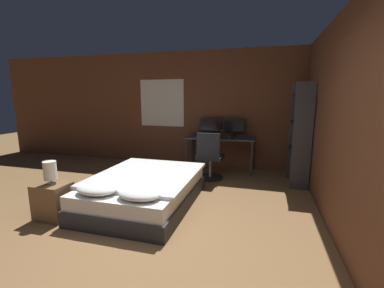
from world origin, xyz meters
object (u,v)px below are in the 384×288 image
at_px(monitor_left, 210,126).
at_px(bed, 144,190).
at_px(bedside_lamp, 50,171).
at_px(monitor_right, 234,126).
at_px(computer_mouse, 232,138).
at_px(office_chair, 210,160).
at_px(nightstand, 53,201).
at_px(desk, 220,141).
at_px(keyboard, 219,138).
at_px(bookshelf, 301,131).

bearing_deg(monitor_left, bed, -103.13).
distance_m(bedside_lamp, monitor_right, 3.76).
height_order(computer_mouse, office_chair, office_chair).
bearing_deg(computer_mouse, nightstand, -127.96).
xyz_separation_m(nightstand, monitor_left, (1.55, 3.11, 0.75)).
height_order(bed, desk, desk).
relative_size(monitor_left, office_chair, 0.50).
distance_m(bed, computer_mouse, 2.31).
height_order(monitor_right, office_chair, monitor_right).
bearing_deg(monitor_left, office_chair, -78.59).
bearing_deg(desk, computer_mouse, -34.65).
bearing_deg(keyboard, bed, -112.76).
xyz_separation_m(bedside_lamp, computer_mouse, (2.11, 2.71, 0.11)).
bearing_deg(bed, nightstand, -143.21).
bearing_deg(desk, monitor_right, 36.70).
height_order(bed, bookshelf, bookshelf).
xyz_separation_m(nightstand, bedside_lamp, (0.00, 0.00, 0.43)).
bearing_deg(desk, monitor_left, 143.30).
xyz_separation_m(monitor_right, keyboard, (-0.27, -0.40, -0.21)).
bearing_deg(bookshelf, computer_mouse, 165.25).
bearing_deg(office_chair, bed, -116.10).
relative_size(bedside_lamp, monitor_right, 0.65).
height_order(desk, monitor_left, monitor_left).
distance_m(nightstand, office_chair, 2.83).
relative_size(monitor_left, bookshelf, 0.25).
relative_size(desk, monitor_right, 3.16).
height_order(desk, bookshelf, bookshelf).
height_order(monitor_left, office_chair, monitor_left).
distance_m(nightstand, monitor_left, 3.55).
relative_size(desk, computer_mouse, 21.77).
relative_size(monitor_left, monitor_right, 1.00).
distance_m(bed, nightstand, 1.25).
relative_size(office_chair, bookshelf, 0.51).
distance_m(desk, bookshelf, 1.70).
xyz_separation_m(bedside_lamp, keyboard, (1.82, 2.71, 0.10)).
xyz_separation_m(bed, desk, (0.82, 2.15, 0.44)).
relative_size(bedside_lamp, monitor_left, 0.65).
distance_m(keyboard, bookshelf, 1.63).
height_order(computer_mouse, bookshelf, bookshelf).
bearing_deg(bedside_lamp, desk, 57.88).
bearing_deg(nightstand, bookshelf, 34.83).
xyz_separation_m(monitor_left, bookshelf, (1.85, -0.74, 0.03)).
distance_m(nightstand, monitor_right, 3.82).
bearing_deg(bed, office_chair, 63.90).
distance_m(computer_mouse, bookshelf, 1.35).
xyz_separation_m(desk, monitor_left, (-0.27, 0.20, 0.32)).
bearing_deg(computer_mouse, bed, -119.53).
xyz_separation_m(keyboard, bookshelf, (1.58, -0.34, 0.25)).
relative_size(bedside_lamp, keyboard, 0.80).
bearing_deg(desk, bookshelf, -18.84).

